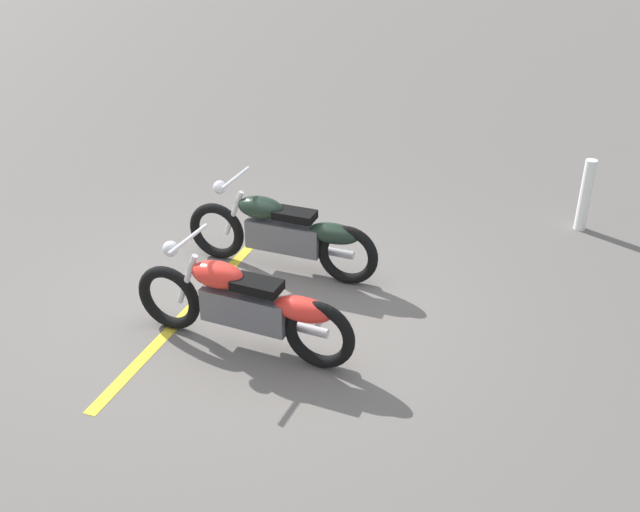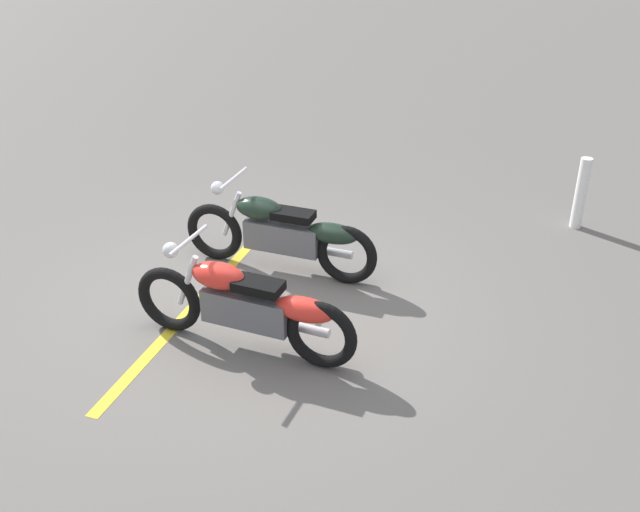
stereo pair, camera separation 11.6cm
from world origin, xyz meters
TOP-DOWN VIEW (x-y plane):
  - ground_plane at (0.00, 0.00)m, footprint 60.00×60.00m
  - motorcycle_bright_foreground at (0.20, -0.74)m, footprint 2.22×0.62m
  - motorcycle_dark_foreground at (0.09, 0.73)m, footprint 2.23×0.62m
  - bollard_post at (3.25, 2.69)m, footprint 0.14×0.14m
  - parking_stripe_near at (-0.61, -0.40)m, footprint 0.37×3.20m

SIDE VIEW (x-z plane):
  - ground_plane at x=0.00m, z-range 0.00..0.00m
  - parking_stripe_near at x=-0.61m, z-range 0.00..0.01m
  - bollard_post at x=3.25m, z-range 0.00..0.90m
  - motorcycle_bright_foreground at x=0.20m, z-range -0.06..0.98m
  - motorcycle_dark_foreground at x=0.09m, z-range -0.06..0.98m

